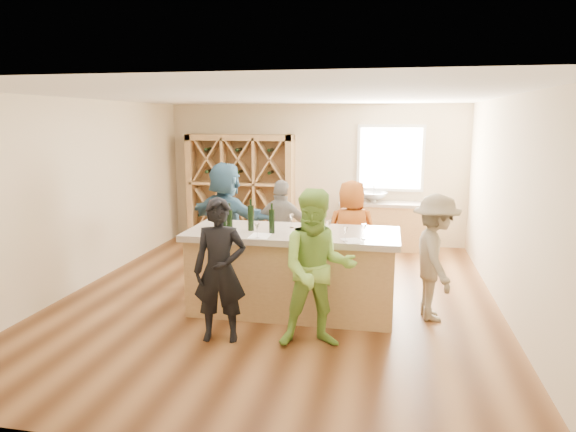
% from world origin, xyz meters
% --- Properties ---
extents(floor, '(6.00, 7.00, 0.10)m').
position_xyz_m(floor, '(0.00, 0.00, -0.05)').
color(floor, brown).
rests_on(floor, ground).
extents(ceiling, '(6.00, 7.00, 0.10)m').
position_xyz_m(ceiling, '(0.00, 0.00, 2.85)').
color(ceiling, white).
rests_on(ceiling, ground).
extents(wall_back, '(6.00, 0.10, 2.80)m').
position_xyz_m(wall_back, '(0.00, 3.55, 1.40)').
color(wall_back, beige).
rests_on(wall_back, ground).
extents(wall_front, '(6.00, 0.10, 2.80)m').
position_xyz_m(wall_front, '(0.00, -3.55, 1.40)').
color(wall_front, beige).
rests_on(wall_front, ground).
extents(wall_left, '(0.10, 7.00, 2.80)m').
position_xyz_m(wall_left, '(-3.05, 0.00, 1.40)').
color(wall_left, beige).
rests_on(wall_left, ground).
extents(wall_right, '(0.10, 7.00, 2.80)m').
position_xyz_m(wall_right, '(3.05, 0.00, 1.40)').
color(wall_right, beige).
rests_on(wall_right, ground).
extents(window_frame, '(1.30, 0.06, 1.30)m').
position_xyz_m(window_frame, '(1.50, 3.47, 1.75)').
color(window_frame, white).
rests_on(window_frame, wall_back).
extents(window_pane, '(1.18, 0.01, 1.18)m').
position_xyz_m(window_pane, '(1.50, 3.44, 1.75)').
color(window_pane, white).
rests_on(window_pane, wall_back).
extents(wine_rack, '(2.20, 0.45, 2.20)m').
position_xyz_m(wine_rack, '(-1.50, 3.27, 1.10)').
color(wine_rack, tan).
rests_on(wine_rack, floor).
extents(back_counter_base, '(1.60, 0.58, 0.86)m').
position_xyz_m(back_counter_base, '(1.40, 3.20, 0.43)').
color(back_counter_base, tan).
rests_on(back_counter_base, floor).
extents(back_counter_top, '(1.70, 0.62, 0.06)m').
position_xyz_m(back_counter_top, '(1.40, 3.20, 0.89)').
color(back_counter_top, '#AD9E8D').
rests_on(back_counter_top, back_counter_base).
extents(sink, '(0.54, 0.54, 0.19)m').
position_xyz_m(sink, '(1.20, 3.20, 1.01)').
color(sink, silver).
rests_on(sink, back_counter_top).
extents(faucet, '(0.02, 0.02, 0.30)m').
position_xyz_m(faucet, '(1.20, 3.38, 1.07)').
color(faucet, silver).
rests_on(faucet, back_counter_top).
extents(tasting_counter_base, '(2.60, 1.00, 1.00)m').
position_xyz_m(tasting_counter_base, '(0.29, -0.45, 0.50)').
color(tasting_counter_base, tan).
rests_on(tasting_counter_base, floor).
extents(tasting_counter_top, '(2.72, 1.12, 0.08)m').
position_xyz_m(tasting_counter_top, '(0.29, -0.45, 1.04)').
color(tasting_counter_top, '#AD9E8D').
rests_on(tasting_counter_top, tasting_counter_base).
extents(wine_bottle_a, '(0.10, 0.10, 0.32)m').
position_xyz_m(wine_bottle_a, '(-0.60, -0.58, 1.24)').
color(wine_bottle_a, black).
rests_on(wine_bottle_a, tasting_counter_top).
extents(wine_bottle_b, '(0.09, 0.09, 0.30)m').
position_xyz_m(wine_bottle_b, '(-0.47, -0.71, 1.23)').
color(wine_bottle_b, black).
rests_on(wine_bottle_b, tasting_counter_top).
extents(wine_bottle_c, '(0.09, 0.09, 0.33)m').
position_xyz_m(wine_bottle_c, '(-0.25, -0.52, 1.24)').
color(wine_bottle_c, black).
rests_on(wine_bottle_c, tasting_counter_top).
extents(wine_bottle_e, '(0.09, 0.09, 0.30)m').
position_xyz_m(wine_bottle_e, '(0.05, -0.62, 1.23)').
color(wine_bottle_e, black).
rests_on(wine_bottle_e, tasting_counter_top).
extents(wine_glass_a, '(0.08, 0.08, 0.17)m').
position_xyz_m(wine_glass_a, '(-0.06, -0.93, 1.16)').
color(wine_glass_a, white).
rests_on(wine_glass_a, tasting_counter_top).
extents(wine_glass_b, '(0.07, 0.07, 0.19)m').
position_xyz_m(wine_glass_b, '(0.51, -0.94, 1.17)').
color(wine_glass_b, white).
rests_on(wine_glass_b, tasting_counter_top).
extents(wine_glass_c, '(0.08, 0.08, 0.16)m').
position_xyz_m(wine_glass_c, '(1.01, -0.91, 1.16)').
color(wine_glass_c, white).
rests_on(wine_glass_c, tasting_counter_top).
extents(wine_glass_d, '(0.08, 0.08, 0.19)m').
position_xyz_m(wine_glass_d, '(0.77, -0.60, 1.17)').
color(wine_glass_d, white).
rests_on(wine_glass_d, tasting_counter_top).
extents(wine_glass_e, '(0.09, 0.09, 0.18)m').
position_xyz_m(wine_glass_e, '(1.21, -0.73, 1.17)').
color(wine_glass_e, white).
rests_on(wine_glass_e, tasting_counter_top).
extents(tasting_menu_a, '(0.25, 0.34, 0.00)m').
position_xyz_m(tasting_menu_a, '(-0.05, -0.80, 1.08)').
color(tasting_menu_a, white).
rests_on(tasting_menu_a, tasting_counter_top).
extents(tasting_menu_b, '(0.29, 0.34, 0.00)m').
position_xyz_m(tasting_menu_b, '(0.51, -0.84, 1.08)').
color(tasting_menu_b, white).
rests_on(tasting_menu_b, tasting_counter_top).
extents(tasting_menu_c, '(0.31, 0.35, 0.00)m').
position_xyz_m(tasting_menu_c, '(1.08, -0.85, 1.08)').
color(tasting_menu_c, white).
rests_on(tasting_menu_c, tasting_counter_top).
extents(person_near_left, '(0.66, 0.53, 1.64)m').
position_xyz_m(person_near_left, '(-0.35, -1.49, 0.82)').
color(person_near_left, black).
rests_on(person_near_left, floor).
extents(person_near_right, '(0.95, 0.66, 1.77)m').
position_xyz_m(person_near_right, '(0.75, -1.43, 0.88)').
color(person_near_right, '#8CC64C').
rests_on(person_near_right, floor).
extents(person_server, '(0.63, 1.09, 1.60)m').
position_xyz_m(person_server, '(2.08, -0.36, 0.80)').
color(person_server, gray).
rests_on(person_server, floor).
extents(person_far_mid, '(0.99, 0.61, 1.60)m').
position_xyz_m(person_far_mid, '(-0.10, 0.74, 0.80)').
color(person_far_mid, slate).
rests_on(person_far_mid, floor).
extents(person_far_right, '(0.89, 0.68, 1.62)m').
position_xyz_m(person_far_right, '(0.96, 0.76, 0.81)').
color(person_far_right, '#994C19').
rests_on(person_far_right, floor).
extents(person_far_left, '(1.81, 1.30, 1.84)m').
position_xyz_m(person_far_left, '(-1.05, 0.91, 0.92)').
color(person_far_left, '#335972').
rests_on(person_far_left, floor).
extents(wine_glass_f, '(0.07, 0.07, 0.18)m').
position_xyz_m(wine_glass_f, '(0.24, -0.25, 1.17)').
color(wine_glass_f, white).
rests_on(wine_glass_f, tasting_counter_top).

